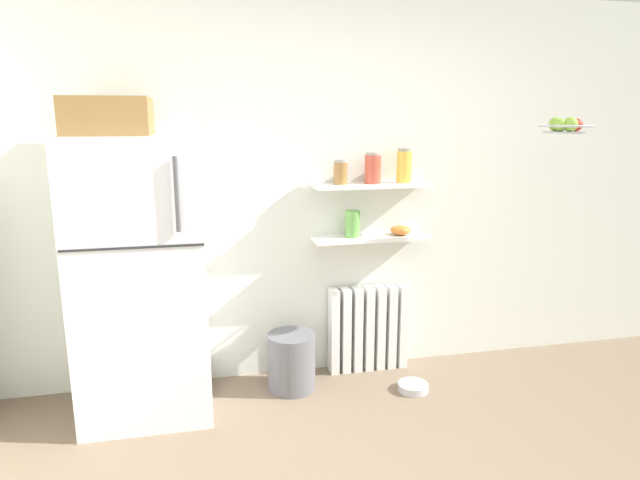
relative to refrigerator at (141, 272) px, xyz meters
name	(u,v)px	position (x,y,z in m)	size (l,w,h in m)	color
back_wall	(321,190)	(1.19, 0.38, 0.41)	(7.04, 0.10, 2.60)	silver
refrigerator	(141,272)	(0.00, 0.00, 0.00)	(0.75, 0.68, 1.90)	silver
radiator	(368,328)	(1.51, 0.25, -0.59)	(0.57, 0.12, 0.62)	white
wall_shelf_lower	(371,238)	(1.51, 0.22, 0.09)	(0.81, 0.22, 0.03)	white
wall_shelf_upper	(372,185)	(1.51, 0.22, 0.45)	(0.81, 0.22, 0.03)	white
storage_jar_0	(341,172)	(1.28, 0.22, 0.54)	(0.09, 0.09, 0.17)	olive
storage_jar_1	(373,168)	(1.51, 0.22, 0.57)	(0.11, 0.11, 0.21)	#C64C38
storage_jar_2	(404,166)	(1.73, 0.22, 0.58)	(0.10, 0.10, 0.23)	yellow
vase	(352,224)	(1.37, 0.22, 0.19)	(0.10, 0.10, 0.18)	#66A84C
shelf_bowl	(401,230)	(1.72, 0.22, 0.13)	(0.14, 0.14, 0.06)	orange
trash_bin	(291,361)	(0.91, 0.07, -0.70)	(0.32, 0.32, 0.39)	slate
pet_food_bowl	(413,387)	(1.70, -0.14, -0.87)	(0.20, 0.20, 0.05)	#B7B7BC
hanging_fruit_basket	(565,126)	(2.59, -0.26, 0.84)	(0.33, 0.33, 0.10)	#B2B2B7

